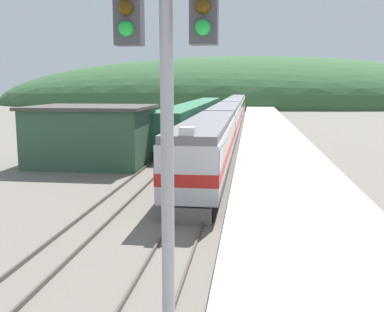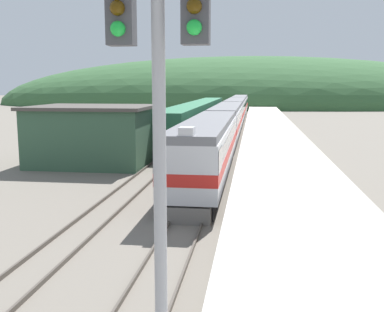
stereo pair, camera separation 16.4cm
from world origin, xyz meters
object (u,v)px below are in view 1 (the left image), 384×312
(express_train_lead_car, at_px, (207,148))
(signal_mast_main, at_px, (167,110))
(carriage_second, at_px, (226,121))
(carriage_fourth, at_px, (238,105))
(siding_train, at_px, (196,117))
(carriage_third, at_px, (233,110))

(express_train_lead_car, distance_m, signal_mast_main, 21.66)
(carriage_second, height_order, carriage_fourth, same)
(express_train_lead_car, relative_size, siding_train, 0.43)
(carriage_fourth, distance_m, signal_mast_main, 85.88)
(carriage_third, bearing_deg, express_train_lead_car, -90.00)
(carriage_second, bearing_deg, carriage_third, 90.00)
(express_train_lead_car, xyz_separation_m, siding_train, (-4.17, 28.99, -0.14))
(carriage_second, bearing_deg, siding_train, 117.79)
(signal_mast_main, bearing_deg, carriage_second, 91.95)
(carriage_fourth, xyz_separation_m, siding_train, (-4.17, -35.49, -0.13))
(carriage_fourth, bearing_deg, carriage_third, -90.00)
(signal_mast_main, bearing_deg, express_train_lead_car, 93.87)
(carriage_third, xyz_separation_m, signal_mast_main, (1.44, -64.10, 3.55))
(carriage_third, relative_size, siding_train, 0.46)
(carriage_third, height_order, signal_mast_main, signal_mast_main)
(express_train_lead_car, distance_m, carriage_second, 21.08)
(carriage_third, xyz_separation_m, carriage_fourth, (0.00, 21.70, 0.00))
(carriage_second, xyz_separation_m, carriage_fourth, (0.00, 43.40, 0.00))
(carriage_fourth, xyz_separation_m, signal_mast_main, (1.44, -85.80, 3.55))
(siding_train, bearing_deg, carriage_fourth, 83.30)
(express_train_lead_car, relative_size, signal_mast_main, 2.22)
(siding_train, xyz_separation_m, signal_mast_main, (5.61, -50.31, 3.68))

